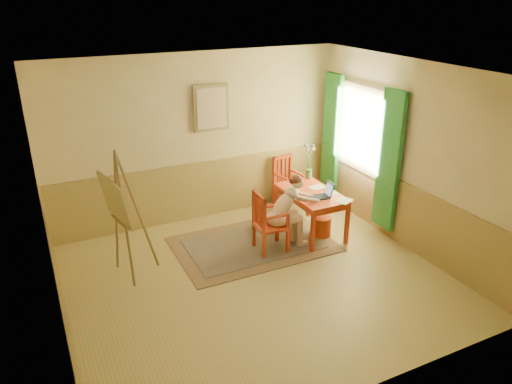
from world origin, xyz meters
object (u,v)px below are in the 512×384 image
figure (288,209)px  easel (118,205)px  table (311,197)px  chair_left (268,222)px  laptop (322,194)px  chair_back (287,182)px

figure → easel: size_ratio=0.63×
table → easel: bearing=179.7°
chair_left → figure: (0.32, -0.01, 0.16)m
figure → laptop: figure is taller
chair_back → figure: size_ratio=0.80×
chair_back → easel: bearing=-160.7°
figure → laptop: size_ratio=2.98×
chair_left → laptop: 0.96m
easel → chair_left: bearing=-6.2°
figure → laptop: (0.60, -0.01, 0.13)m
table → figure: size_ratio=1.05×
figure → easel: easel is taller
chair_left → chair_back: 1.71m
chair_back → easel: (-3.16, -1.10, 0.62)m
chair_left → chair_back: size_ratio=1.03×
chair_back → laptop: laptop is taller
chair_back → chair_left: bearing=-128.8°
chair_back → easel: size_ratio=0.51×
chair_left → figure: 0.36m
chair_left → laptop: (0.92, -0.02, 0.29)m
chair_back → figure: figure is taller
figure → easel: bearing=174.3°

